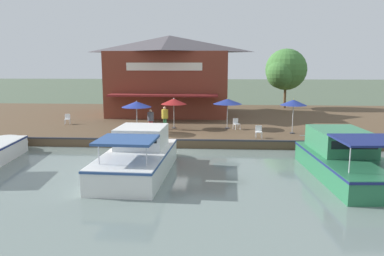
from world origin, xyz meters
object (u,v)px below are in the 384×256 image
at_px(cafe_chair_under_first_umbrella, 236,123).
at_px(motorboat_nearest_quay, 342,157).
at_px(cafe_chair_mid_patio, 67,119).
at_px(mooring_post, 336,136).
at_px(patio_umbrella_mid_patio_left, 174,101).
at_px(patio_umbrella_by_entrance, 294,103).
at_px(waterfront_restaurant, 170,75).
at_px(tree_behind_restaurant, 285,71).
at_px(patio_umbrella_far_corner, 137,104).
at_px(cafe_chair_far_corner_seat, 259,131).
at_px(person_near_entrance, 165,115).
at_px(tree_downstream_bank, 184,70).
at_px(motorboat_fourth_along, 140,155).
at_px(patio_umbrella_back_row, 228,101).
at_px(person_at_quay_edge, 151,118).

relative_size(cafe_chair_under_first_umbrella, motorboat_nearest_quay, 0.09).
bearing_deg(cafe_chair_mid_patio, mooring_post, 73.75).
height_order(patio_umbrella_mid_patio_left, patio_umbrella_by_entrance, patio_umbrella_by_entrance).
distance_m(waterfront_restaurant, patio_umbrella_mid_patio_left, 9.05).
bearing_deg(tree_behind_restaurant, cafe_chair_mid_patio, -58.25).
bearing_deg(mooring_post, patio_umbrella_by_entrance, -140.80).
xyz_separation_m(patio_umbrella_far_corner, cafe_chair_far_corner_seat, (1.11, 8.74, -1.68)).
height_order(person_near_entrance, mooring_post, person_near_entrance).
xyz_separation_m(waterfront_restaurant, cafe_chair_far_corner_seat, (12.26, 7.63, -3.49)).
distance_m(mooring_post, tree_behind_restaurant, 18.91).
distance_m(cafe_chair_far_corner_seat, tree_downstream_bank, 16.34).
bearing_deg(mooring_post, motorboat_fourth_along, -64.60).
height_order(patio_umbrella_far_corner, cafe_chair_under_first_umbrella, patio_umbrella_far_corner).
relative_size(motorboat_fourth_along, tree_downstream_bank, 1.27).
xyz_separation_m(patio_umbrella_mid_patio_left, tree_behind_restaurant, (-14.02, 11.05, 2.13)).
bearing_deg(tree_behind_restaurant, tree_downstream_bank, -74.87).
xyz_separation_m(person_near_entrance, tree_downstream_bank, (-11.57, 0.51, 3.28)).
relative_size(patio_umbrella_far_corner, patio_umbrella_back_row, 1.00).
xyz_separation_m(mooring_post, tree_behind_restaurant, (-18.51, -0.14, 3.87)).
bearing_deg(cafe_chair_under_first_umbrella, cafe_chair_far_corner_seat, 22.07).
bearing_deg(tree_behind_restaurant, person_at_quay_edge, -39.09).
height_order(waterfront_restaurant, motorboat_nearest_quay, waterfront_restaurant).
bearing_deg(person_near_entrance, motorboat_fourth_along, -0.22).
height_order(motorboat_fourth_along, motorboat_nearest_quay, motorboat_nearest_quay).
bearing_deg(cafe_chair_far_corner_seat, tree_behind_restaurant, 164.77).
relative_size(cafe_chair_under_first_umbrella, tree_downstream_bank, 0.13).
bearing_deg(mooring_post, patio_umbrella_far_corner, -98.72).
bearing_deg(waterfront_restaurant, cafe_chair_far_corner_seat, 31.89).
bearing_deg(patio_umbrella_by_entrance, person_near_entrance, -96.85).
xyz_separation_m(motorboat_fourth_along, motorboat_nearest_quay, (-0.28, 10.53, -0.02)).
height_order(cafe_chair_mid_patio, mooring_post, cafe_chair_mid_patio).
bearing_deg(person_near_entrance, patio_umbrella_by_entrance, 83.15).
xyz_separation_m(cafe_chair_under_first_umbrella, mooring_post, (4.33, 6.27, -0.08)).
bearing_deg(patio_umbrella_by_entrance, motorboat_fourth_along, -48.82).
bearing_deg(motorboat_nearest_quay, motorboat_fourth_along, -88.46).
xyz_separation_m(patio_umbrella_mid_patio_left, motorboat_nearest_quay, (9.83, 9.85, -1.84)).
relative_size(waterfront_restaurant, person_at_quay_edge, 7.10).
xyz_separation_m(person_at_quay_edge, mooring_post, (2.95, 12.78, -0.66)).
bearing_deg(cafe_chair_under_first_umbrella, motorboat_nearest_quay, 27.00).
xyz_separation_m(patio_umbrella_by_entrance, motorboat_nearest_quay, (8.12, 0.92, -1.99)).
bearing_deg(patio_umbrella_mid_patio_left, waterfront_restaurant, -171.20).
bearing_deg(cafe_chair_far_corner_seat, cafe_chair_under_first_umbrella, -157.93).
relative_size(patio_umbrella_far_corner, motorboat_nearest_quay, 0.26).
bearing_deg(mooring_post, cafe_chair_under_first_umbrella, -124.64).
distance_m(person_at_quay_edge, tree_behind_restaurant, 20.30).
xyz_separation_m(cafe_chair_far_corner_seat, tree_behind_restaurant, (-17.53, 4.77, 3.79)).
distance_m(cafe_chair_under_first_umbrella, person_at_quay_edge, 6.68).
bearing_deg(patio_umbrella_by_entrance, waterfront_restaurant, -135.53).
relative_size(patio_umbrella_by_entrance, cafe_chair_mid_patio, 2.99).
xyz_separation_m(patio_umbrella_back_row, motorboat_nearest_quay, (9.98, 5.63, -1.85)).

